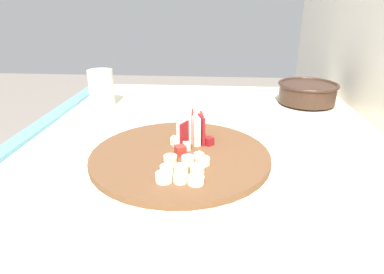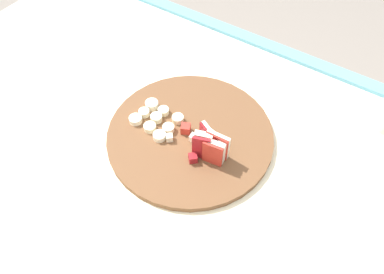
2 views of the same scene
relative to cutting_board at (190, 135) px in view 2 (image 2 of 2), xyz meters
name	(u,v)px [view 2 (image 2 of 2)]	position (x,y,z in m)	size (l,w,h in m)	color
ground	(174,270)	(0.06, 0.04, -0.92)	(10.00, 10.00, 0.00)	gray
tiled_countertop	(168,224)	(0.06, 0.04, -0.46)	(1.36, 0.86, 0.92)	beige
cutting_board	(190,135)	(0.00, 0.00, 0.00)	(0.36, 0.36, 0.01)	brown
apple_wedge_fan	(212,145)	(-0.07, 0.02, 0.04)	(0.08, 0.05, 0.06)	maroon
apple_dice_pile	(195,137)	(-0.02, 0.01, 0.02)	(0.09, 0.09, 0.02)	white
banana_slice_rows	(156,119)	(0.08, 0.01, 0.01)	(0.10, 0.09, 0.02)	beige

